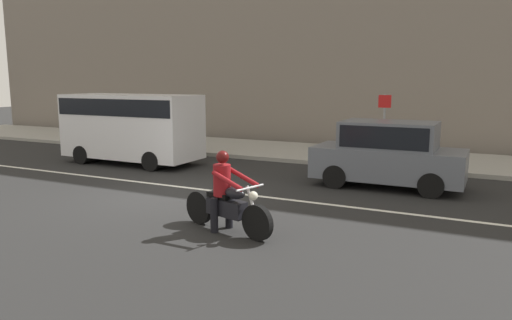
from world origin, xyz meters
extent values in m
plane|color=black|center=(0.00, 0.00, 0.00)|extent=(80.00, 80.00, 0.00)
cube|color=#99968E|center=(0.00, 8.00, 0.07)|extent=(40.00, 4.40, 0.14)
cube|color=silver|center=(-0.78, 0.90, 0.00)|extent=(18.00, 0.14, 0.01)
cylinder|color=black|center=(3.67, -2.15, 0.34)|extent=(0.68, 0.30, 0.67)
cylinder|color=black|center=(2.15, -1.72, 0.34)|extent=(0.68, 0.30, 0.67)
cylinder|color=silver|center=(3.56, -2.12, 0.65)|extent=(0.33, 0.14, 0.69)
cube|color=black|center=(2.91, -1.94, 0.48)|extent=(0.92, 0.50, 0.32)
ellipsoid|color=black|center=(3.12, -2.00, 0.80)|extent=(0.53, 0.36, 0.22)
cube|color=black|center=(2.74, -1.89, 0.70)|extent=(0.57, 0.37, 0.10)
cylinder|color=silver|center=(3.50, -2.10, 0.96)|extent=(0.23, 0.69, 0.04)
sphere|color=silver|center=(3.58, -2.12, 0.82)|extent=(0.17, 0.17, 0.17)
cylinder|color=silver|center=(2.66, -1.70, 0.36)|extent=(0.69, 0.26, 0.07)
cylinder|color=black|center=(2.72, -2.09, 0.34)|extent=(0.18, 0.18, 0.68)
cylinder|color=black|center=(2.83, -1.71, 0.34)|extent=(0.18, 0.18, 0.68)
cylinder|color=maroon|center=(2.80, -1.90, 1.00)|extent=(0.42, 0.42, 0.61)
cylinder|color=maroon|center=(3.09, -2.21, 1.07)|extent=(0.75, 0.29, 0.30)
cylinder|color=maroon|center=(3.21, -1.79, 1.07)|extent=(0.75, 0.29, 0.30)
sphere|color=tan|center=(2.81, -1.91, 1.42)|extent=(0.20, 0.20, 0.20)
sphere|color=#510F0F|center=(2.81, -1.91, 1.45)|extent=(0.25, 0.25, 0.25)
cube|color=silver|center=(-3.90, 3.29, 1.32)|extent=(4.88, 1.90, 2.16)
cube|color=black|center=(-3.90, 3.29, 2.00)|extent=(4.74, 1.93, 0.56)
cylinder|color=black|center=(-2.38, 3.29, 0.32)|extent=(0.64, 1.96, 0.64)
cylinder|color=black|center=(-5.41, 3.29, 0.32)|extent=(0.64, 1.96, 0.64)
cube|color=slate|center=(4.87, 3.41, 0.66)|extent=(3.97, 1.70, 0.84)
cube|color=slate|center=(4.87, 3.41, 1.44)|extent=(2.46, 1.56, 0.72)
cube|color=black|center=(4.87, 3.41, 1.44)|extent=(2.26, 1.59, 0.58)
cylinder|color=black|center=(6.10, 3.41, 0.32)|extent=(0.64, 1.76, 0.64)
cylinder|color=black|center=(3.64, 3.41, 0.32)|extent=(0.64, 1.76, 0.64)
cylinder|color=gray|center=(3.90, 7.43, 1.27)|extent=(0.08, 0.08, 2.27)
cube|color=red|center=(3.90, 7.40, 2.16)|extent=(0.44, 0.03, 0.44)
camera|label=1|loc=(7.43, -9.74, 2.91)|focal=33.89mm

